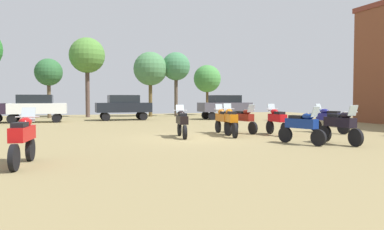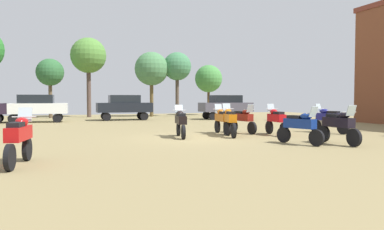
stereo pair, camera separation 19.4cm
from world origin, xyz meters
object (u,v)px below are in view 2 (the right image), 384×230
at_px(car_2, 226,105).
at_px(tree_6, 88,56).
at_px(motorcycle_13, 243,119).
at_px(car_4, 36,106).
at_px(motorcycle_9, 222,119).
at_px(motorcycle_3, 181,121).
at_px(tree_2, 50,73).
at_px(motorcycle_4, 329,119).
at_px(motorcycle_5, 229,120).
at_px(tree_5, 151,69).
at_px(tree_7, 177,67).
at_px(motorcycle_12, 19,137).
at_px(motorcycle_1, 339,125).
at_px(motorcycle_7, 276,120).
at_px(car_1, 124,105).
at_px(tree_1, 209,79).
at_px(motorcycle_8, 300,126).

bearing_deg(car_2, tree_6, 55.27).
bearing_deg(motorcycle_13, car_4, -59.99).
bearing_deg(motorcycle_9, car_2, 69.68).
bearing_deg(motorcycle_3, tree_2, 116.18).
xyz_separation_m(motorcycle_4, motorcycle_5, (-5.35, 0.23, 0.02)).
bearing_deg(tree_5, motorcycle_3, -99.66).
xyz_separation_m(car_2, tree_7, (-2.26, 6.35, 3.61)).
height_order(motorcycle_5, tree_2, tree_2).
bearing_deg(car_2, motorcycle_5, 156.36).
distance_m(motorcycle_5, motorcycle_12, 9.72).
relative_size(motorcycle_12, tree_5, 0.35).
height_order(motorcycle_5, motorcycle_12, motorcycle_5).
height_order(tree_2, tree_7, tree_7).
bearing_deg(tree_6, car_4, -122.30).
relative_size(motorcycle_4, tree_7, 0.35).
distance_m(motorcycle_1, motorcycle_7, 3.87).
bearing_deg(motorcycle_1, motorcycle_3, -42.62).
xyz_separation_m(motorcycle_12, car_2, (14.13, 17.99, 0.44)).
xyz_separation_m(motorcycle_7, tree_5, (-1.28, 19.80, 3.80)).
relative_size(car_1, car_2, 1.00).
distance_m(motorcycle_1, car_4, 21.28).
bearing_deg(motorcycle_5, car_2, 78.60).
relative_size(motorcycle_9, tree_7, 0.35).
bearing_deg(tree_1, motorcycle_7, -103.56).
relative_size(motorcycle_4, motorcycle_13, 1.00).
xyz_separation_m(motorcycle_9, tree_1, (7.22, 19.57, 3.05)).
height_order(motorcycle_5, car_4, car_4).
distance_m(motorcycle_7, car_1, 15.49).
bearing_deg(motorcycle_1, tree_7, -92.72).
height_order(tree_1, tree_2, tree_2).
bearing_deg(motorcycle_3, motorcycle_13, 24.08).
bearing_deg(motorcycle_12, motorcycle_13, 42.86).
relative_size(motorcycle_5, tree_1, 0.44).
distance_m(motorcycle_1, motorcycle_4, 4.78).
bearing_deg(motorcycle_5, motorcycle_9, 95.93).
xyz_separation_m(motorcycle_1, tree_1, (4.75, 24.79, 3.03)).
relative_size(motorcycle_4, tree_6, 0.30).
xyz_separation_m(motorcycle_5, tree_2, (-8.05, 19.82, 3.25)).
xyz_separation_m(motorcycle_7, motorcycle_12, (-10.64, -4.71, 0.01)).
bearing_deg(motorcycle_9, car_4, 130.52).
distance_m(motorcycle_8, motorcycle_9, 4.88).
relative_size(car_2, tree_2, 0.82).
bearing_deg(car_2, motorcycle_3, 148.05).
xyz_separation_m(motorcycle_4, motorcycle_13, (-4.06, 1.41, -0.01)).
relative_size(car_1, car_4, 0.98).
bearing_deg(car_1, motorcycle_4, -151.38).
xyz_separation_m(motorcycle_4, car_4, (-14.25, 14.01, 0.45)).
bearing_deg(motorcycle_13, motorcycle_3, 5.44).
bearing_deg(motorcycle_3, motorcycle_4, 5.95).
relative_size(motorcycle_3, tree_6, 0.29).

